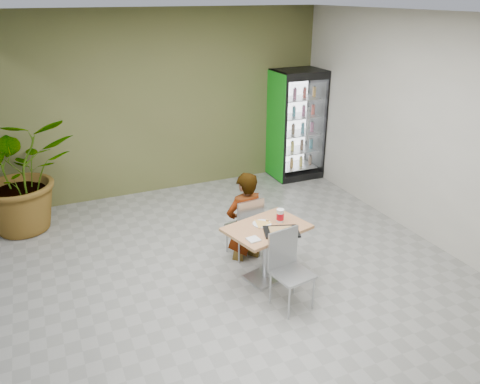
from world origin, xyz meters
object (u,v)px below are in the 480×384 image
(chair_near, at_px, (288,263))
(cafeteria_tray, at_px, (281,232))
(soda_cup, at_px, (280,216))
(seated_woman, at_px, (245,226))
(potted_plant, at_px, (20,174))
(chair_far, at_px, (247,223))
(beverage_fridge, at_px, (297,125))
(dining_table, at_px, (267,242))

(chair_near, xyz_separation_m, cafeteria_tray, (0.10, 0.34, 0.22))
(chair_near, xyz_separation_m, soda_cup, (0.22, 0.60, 0.29))
(seated_woman, distance_m, potted_plant, 3.51)
(chair_far, bearing_deg, potted_plant, -44.97)
(soda_cup, height_order, beverage_fridge, beverage_fridge)
(dining_table, relative_size, chair_far, 1.24)
(chair_far, bearing_deg, seated_woman, -82.85)
(cafeteria_tray, bearing_deg, potted_plant, 133.89)
(beverage_fridge, distance_m, potted_plant, 4.98)
(chair_near, bearing_deg, potted_plant, 121.02)
(seated_woman, bearing_deg, chair_far, 97.15)
(dining_table, relative_size, potted_plant, 0.62)
(dining_table, xyz_separation_m, chair_far, (-0.01, 0.58, -0.01))
(chair_near, relative_size, cafeteria_tray, 2.22)
(dining_table, relative_size, cafeteria_tray, 2.66)
(potted_plant, bearing_deg, chair_far, -38.45)
(chair_far, relative_size, chair_near, 0.97)
(seated_woman, relative_size, potted_plant, 0.86)
(dining_table, distance_m, chair_far, 0.58)
(soda_cup, xyz_separation_m, potted_plant, (-2.98, 2.71, 0.07))
(seated_woman, bearing_deg, dining_table, 85.00)
(beverage_fridge, bearing_deg, seated_woman, -131.75)
(dining_table, distance_m, potted_plant, 3.93)
(dining_table, xyz_separation_m, chair_near, (-0.00, -0.55, 0.01))
(dining_table, bearing_deg, potted_plant, 134.95)
(seated_woman, relative_size, cafeteria_tray, 3.69)
(seated_woman, xyz_separation_m, soda_cup, (0.23, -0.56, 0.36))
(chair_near, height_order, cafeteria_tray, chair_near)
(dining_table, relative_size, beverage_fridge, 0.53)
(seated_woman, bearing_deg, soda_cup, 105.72)
(chair_far, distance_m, beverage_fridge, 3.38)
(dining_table, bearing_deg, cafeteria_tray, -65.19)
(chair_far, distance_m, cafeteria_tray, 0.82)
(chair_far, distance_m, chair_near, 1.12)
(chair_far, bearing_deg, dining_table, 84.05)
(chair_near, relative_size, seated_woman, 0.60)
(dining_table, height_order, beverage_fridge, beverage_fridge)
(soda_cup, height_order, potted_plant, potted_plant)
(seated_woman, relative_size, beverage_fridge, 0.74)
(dining_table, relative_size, soda_cup, 6.54)
(soda_cup, bearing_deg, potted_plant, 137.71)
(soda_cup, bearing_deg, beverage_fridge, 56.72)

